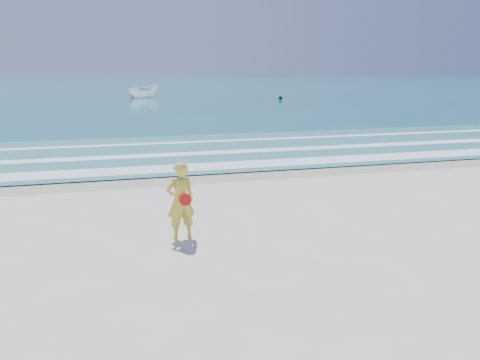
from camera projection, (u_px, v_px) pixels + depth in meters
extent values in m
plane|color=silver|center=(256.00, 291.00, 8.06)|extent=(400.00, 400.00, 0.00)
cube|color=#B2A893|center=(182.00, 177.00, 16.51)|extent=(400.00, 2.40, 0.00)
cube|color=#19727F|center=(123.00, 85.00, 106.69)|extent=(400.00, 190.00, 0.04)
cube|color=#59B7AD|center=(167.00, 152.00, 21.20)|extent=(400.00, 10.00, 0.01)
cube|color=white|center=(177.00, 168.00, 17.72)|extent=(400.00, 1.40, 0.01)
cube|color=white|center=(169.00, 155.00, 20.45)|extent=(400.00, 0.90, 0.01)
cube|color=white|center=(161.00, 143.00, 23.55)|extent=(400.00, 0.60, 0.01)
imported|color=white|center=(144.00, 91.00, 59.22)|extent=(4.64, 3.27, 1.68)
sphere|color=black|center=(281.00, 98.00, 55.66)|extent=(0.46, 0.46, 0.46)
imported|color=yellow|center=(181.00, 201.00, 10.34)|extent=(0.72, 0.54, 1.76)
cylinder|color=#FF1616|center=(185.00, 200.00, 10.18)|extent=(0.27, 0.08, 0.27)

